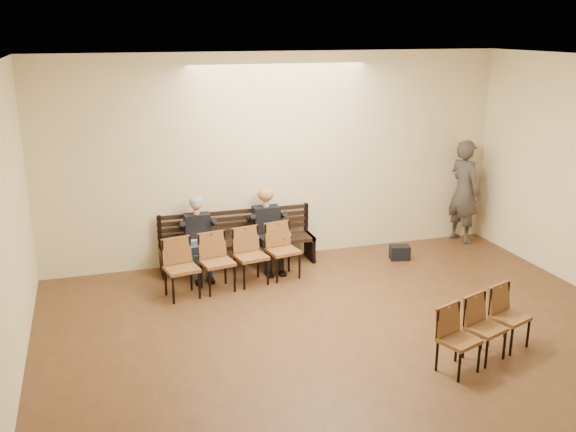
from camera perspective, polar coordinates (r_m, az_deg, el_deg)
name	(u,v)px	position (r m, az deg, el deg)	size (l,w,h in m)	color
ground	(415,409)	(7.19, 11.20, -16.52)	(10.00, 10.00, 0.00)	brown
room_walls	(392,159)	(6.88, 9.27, 5.01)	(8.02, 10.01, 3.51)	beige
bench	(239,254)	(10.77, -4.41, -3.39)	(2.60, 0.90, 0.45)	black
seated_man	(199,238)	(10.41, -7.95, -1.95)	(0.51, 0.71, 1.23)	black
seated_woman	(268,231)	(10.64, -1.80, -1.31)	(0.54, 0.74, 1.25)	black
laptop	(202,243)	(10.32, -7.66, -2.40)	(0.32, 0.25, 0.23)	silver
water_bottle	(281,238)	(10.48, -0.67, -1.98)	(0.07, 0.07, 0.22)	silver
bag	(400,252)	(11.28, 9.90, -3.22)	(0.33, 0.23, 0.25)	black
passerby	(465,183)	(12.26, 15.43, 2.80)	(0.81, 0.53, 2.21)	#3A3430
chair_row_front	(234,260)	(9.89, -4.79, -3.90)	(2.15, 0.48, 0.88)	brown
chair_row_back	(486,329)	(8.17, 17.15, -9.56)	(1.42, 0.43, 0.79)	brown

